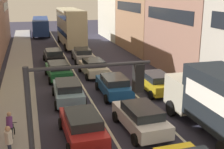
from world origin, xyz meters
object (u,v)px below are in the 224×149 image
Objects in this scene: sedan_centre_lane_fifth at (82,55)px; sedan_right_lane_behind_truck at (155,82)px; wagon_left_lane_second at (83,125)px; bus_far_queue_secondary at (41,25)px; removalist_box_truck at (220,100)px; sedan_left_lane_fifth at (54,56)px; coupe_centre_lane_fourth at (93,67)px; sedan_left_lane_fourth at (58,70)px; hatchback_centre_lane_third at (114,85)px; sedan_centre_lane_second at (141,117)px; traffic_light_pole at (75,120)px; pedestrian_mid_sidewalk at (9,141)px; sedan_left_lane_third at (68,91)px; bus_mid_queue_primary at (71,26)px; cyclist_on_sidewalk at (10,129)px.

sedan_centre_lane_fifth and sedan_right_lane_behind_truck have the same top height.
bus_far_queue_secondary is (-0.26, 38.78, 0.96)m from wagon_left_lane_second.
removalist_box_truck reaches higher than sedan_left_lane_fifth.
sedan_left_lane_fourth is at bearing 91.26° from coupe_centre_lane_fourth.
removalist_box_truck is at bearing -153.88° from sedan_left_lane_fourth.
sedan_centre_lane_second is at bearing 178.95° from hatchback_centre_lane_third.
coupe_centre_lane_fourth is at bearing 76.30° from traffic_light_pole.
coupe_centre_lane_fourth is (-0.33, 5.62, 0.00)m from hatchback_centre_lane_third.
removalist_box_truck is 4.65× the size of pedestrian_mid_sidewalk.
coupe_centre_lane_fourth is 1.02× the size of sedan_right_lane_behind_truck.
sedan_centre_lane_second is at bearing -177.88° from sedan_centre_lane_fifth.
wagon_left_lane_second is at bearing 78.55° from traffic_light_pole.
sedan_centre_lane_second is 1.01× the size of sedan_left_lane_third.
traffic_light_pole is 6.71m from wagon_left_lane_second.
bus_mid_queue_primary is (-3.73, 28.12, 0.86)m from removalist_box_truck.
bus_far_queue_secondary is 6.15× the size of cyclist_on_sidewalk.
pedestrian_mid_sidewalk reaches higher than sedan_centre_lane_second.
wagon_left_lane_second and sedan_left_lane_fourth have the same top height.
sedan_left_lane_fourth is 27.39m from bus_far_queue_secondary.
removalist_box_truck is 1.78× the size of sedan_centre_lane_fifth.
cyclist_on_sidewalk is at bearing 80.25° from removalist_box_truck.
removalist_box_truck reaches higher than sedan_centre_lane_fifth.
pedestrian_mid_sidewalk is (-3.52, -6.61, 0.15)m from sedan_left_lane_third.
sedan_left_lane_fourth and sedan_centre_lane_fifth have the same top height.
sedan_centre_lane_second is 17.02m from sedan_centre_lane_fifth.
sedan_right_lane_behind_truck is (6.62, 0.27, 0.00)m from sedan_left_lane_third.
pedestrian_mid_sidewalk is at bearing 149.81° from coupe_centre_lane_fourth.
removalist_box_truck is 1.78× the size of wagon_left_lane_second.
pedestrian_mid_sidewalk is at bearing 135.88° from hatchback_centre_lane_third.
traffic_light_pole is 3.31× the size of pedestrian_mid_sidewalk.
cyclist_on_sidewalk is 1.44m from pedestrian_mid_sidewalk.
sedan_right_lane_behind_truck is (6.70, -5.50, 0.00)m from sedan_left_lane_fourth.
coupe_centre_lane_fourth and sedan_left_lane_fourth have the same top height.
sedan_centre_lane_fifth is 2.62× the size of pedestrian_mid_sidewalk.
hatchback_centre_lane_third is 5.63m from coupe_centre_lane_fourth.
traffic_light_pole is 32.88m from bus_mid_queue_primary.
sedan_centre_lane_second and coupe_centre_lane_fourth have the same top height.
bus_mid_queue_primary is at bearing -20.37° from sedan_left_lane_fifth.
sedan_left_lane_fifth is at bearing 20.53° from removalist_box_truck.
coupe_centre_lane_fourth is 3.15m from sedan_left_lane_fourth.
coupe_centre_lane_fourth is 2.64× the size of pedestrian_mid_sidewalk.
pedestrian_mid_sidewalk reaches higher than coupe_centre_lane_fourth.
wagon_left_lane_second is 1.00× the size of sedan_centre_lane_fifth.
sedan_centre_lane_second is 6.76m from cyclist_on_sidewalk.
bus_far_queue_secondary is at bearing 2.88° from cyclist_on_sidewalk.
removalist_box_truck is 1.78× the size of sedan_left_lane_third.
cyclist_on_sidewalk is at bearing 177.44° from bus_far_queue_secondary.
traffic_light_pole reaches higher than sedan_centre_lane_second.
sedan_left_lane_fourth is (-3.29, 11.28, 0.00)m from sedan_centre_lane_second.
sedan_right_lane_behind_truck is at bearing -90.94° from hatchback_centre_lane_third.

